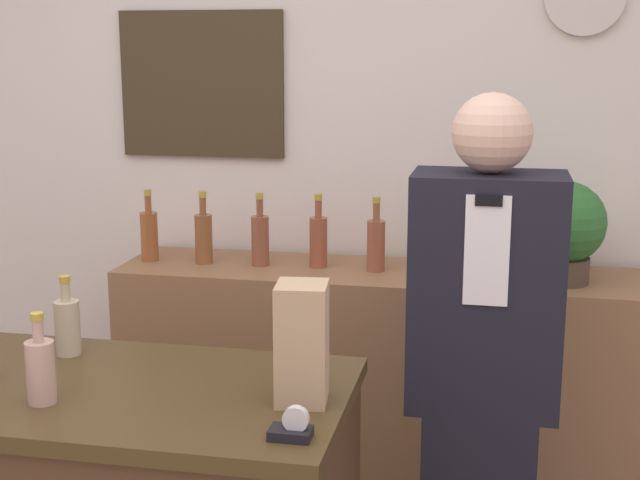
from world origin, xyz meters
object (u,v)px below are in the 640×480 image
object	(u,v)px
shopkeeper	(482,386)
potted_plant	(564,228)
tape_dispenser	(292,428)
paper_bag	(302,343)

from	to	relation	value
shopkeeper	potted_plant	distance (m)	0.80
potted_plant	tape_dispenser	xyz separation A→B (m)	(-0.63, -1.41, -0.18)
paper_bag	potted_plant	bearing A→B (deg)	61.49
paper_bag	tape_dispenser	world-z (taller)	paper_bag
shopkeeper	paper_bag	world-z (taller)	shopkeeper
paper_bag	tape_dispenser	xyz separation A→B (m)	(0.02, -0.20, -0.12)
shopkeeper	paper_bag	xyz separation A→B (m)	(-0.41, -0.52, 0.28)
potted_plant	paper_bag	xyz separation A→B (m)	(-0.65, -1.20, -0.06)
potted_plant	tape_dispenser	bearing A→B (deg)	-114.13
paper_bag	tape_dispenser	bearing A→B (deg)	-83.19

